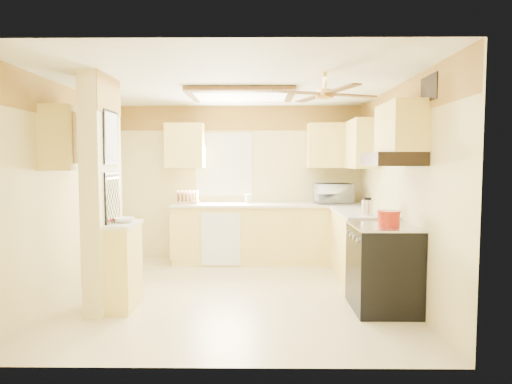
{
  "coord_description": "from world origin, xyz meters",
  "views": [
    {
      "loc": [
        0.35,
        -5.1,
        1.59
      ],
      "look_at": [
        0.29,
        0.35,
        1.21
      ],
      "focal_mm": 30.0,
      "sensor_mm": 36.0,
      "label": 1
    }
  ],
  "objects_px": {
    "stove": "(383,267)",
    "microwave": "(333,193)",
    "kettle": "(368,207)",
    "bowl": "(124,220)",
    "dutch_oven": "(389,218)"
  },
  "relations": [
    {
      "from": "stove",
      "to": "microwave",
      "type": "relative_size",
      "value": 1.61
    },
    {
      "from": "microwave",
      "to": "kettle",
      "type": "bearing_deg",
      "value": 90.69
    },
    {
      "from": "stove",
      "to": "microwave",
      "type": "distance_m",
      "value": 2.28
    },
    {
      "from": "stove",
      "to": "bowl",
      "type": "bearing_deg",
      "value": 179.62
    },
    {
      "from": "bowl",
      "to": "stove",
      "type": "bearing_deg",
      "value": -0.38
    },
    {
      "from": "bowl",
      "to": "dutch_oven",
      "type": "xyz_separation_m",
      "value": [
        2.83,
        -0.08,
        0.03
      ]
    },
    {
      "from": "stove",
      "to": "dutch_oven",
      "type": "bearing_deg",
      "value": -59.36
    },
    {
      "from": "microwave",
      "to": "kettle",
      "type": "distance_m",
      "value": 1.53
    },
    {
      "from": "stove",
      "to": "kettle",
      "type": "relative_size",
      "value": 4.17
    },
    {
      "from": "stove",
      "to": "bowl",
      "type": "relative_size",
      "value": 4.22
    },
    {
      "from": "stove",
      "to": "bowl",
      "type": "xyz_separation_m",
      "value": [
        -2.79,
        0.02,
        0.51
      ]
    },
    {
      "from": "bowl",
      "to": "kettle",
      "type": "distance_m",
      "value": 2.86
    },
    {
      "from": "dutch_oven",
      "to": "kettle",
      "type": "relative_size",
      "value": 1.13
    },
    {
      "from": "bowl",
      "to": "dutch_oven",
      "type": "bearing_deg",
      "value": -1.55
    },
    {
      "from": "microwave",
      "to": "dutch_oven",
      "type": "height_order",
      "value": "microwave"
    }
  ]
}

